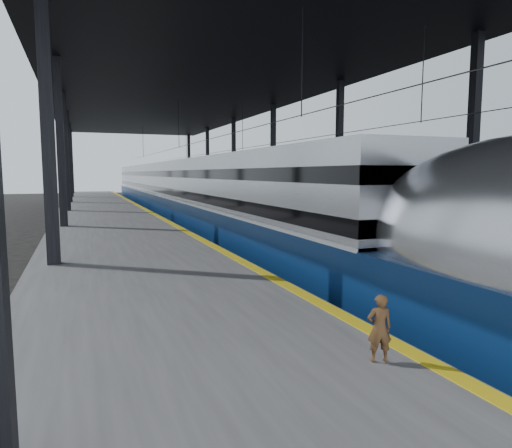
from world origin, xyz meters
TOP-DOWN VIEW (x-y plane):
  - ground at (0.00, 0.00)m, footprint 160.00×160.00m
  - platform at (-3.50, 20.00)m, footprint 6.00×80.00m
  - yellow_strip at (-0.70, 20.00)m, footprint 0.30×80.00m
  - rails at (4.50, 20.00)m, footprint 6.52×80.00m
  - canopy at (1.90, 20.00)m, footprint 18.00×75.00m
  - tgv_train at (2.00, 23.77)m, footprint 3.06×65.20m
  - second_train at (7.00, 34.56)m, footprint 2.59×56.05m
  - child at (-1.33, -3.99)m, footprint 0.39×0.32m

SIDE VIEW (x-z plane):
  - ground at x=0.00m, z-range 0.00..0.00m
  - rails at x=4.50m, z-range 0.00..0.16m
  - platform at x=-3.50m, z-range 0.00..1.00m
  - yellow_strip at x=-0.70m, z-range 1.00..1.01m
  - child at x=-1.33m, z-range 1.00..1.94m
  - second_train at x=7.00m, z-range 0.02..3.59m
  - tgv_train at x=2.00m, z-range -0.14..4.25m
  - canopy at x=1.90m, z-range 4.38..13.85m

